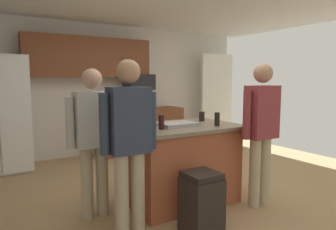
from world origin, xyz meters
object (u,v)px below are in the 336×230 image
object	(u,v)px
glass_stout_tall	(161,122)
mug_blue_stoneware	(142,121)
kitchen_island	(181,163)
tumbler_amber	(217,119)
person_guest_by_door	(93,133)
glass_dark_ale	(144,120)
trash_bin	(201,203)
person_elder_center	(261,125)
glass_pilsner	(202,116)
microwave_over_range	(139,82)
person_guest_left	(129,136)
serving_tray	(177,124)

from	to	relation	value
glass_stout_tall	mug_blue_stoneware	bearing A→B (deg)	91.92
kitchen_island	tumbler_amber	size ratio (longest dim) A/B	8.61
person_guest_by_door	glass_stout_tall	xyz separation A→B (m)	(0.69, -0.27, 0.11)
mug_blue_stoneware	glass_dark_ale	world-z (taller)	glass_dark_ale
glass_stout_tall	trash_bin	world-z (taller)	glass_stout_tall
tumbler_amber	trash_bin	distance (m)	1.07
person_elder_center	glass_pilsner	bearing A→B (deg)	-30.88
mug_blue_stoneware	tumbler_amber	distance (m)	0.91
microwave_over_range	person_guest_by_door	xyz separation A→B (m)	(-1.80, -2.56, -0.52)
person_guest_by_door	trash_bin	distance (m)	1.34
person_guest_left	person_guest_by_door	world-z (taller)	person_guest_left
mug_blue_stoneware	kitchen_island	bearing A→B (deg)	-39.98
glass_stout_tall	trash_bin	bearing A→B (deg)	-81.54
person_guest_left	serving_tray	distance (m)	0.91
person_elder_center	microwave_over_range	bearing A→B (deg)	-52.20
person_guest_by_door	glass_dark_ale	xyz separation A→B (m)	(0.62, 0.02, 0.10)
person_elder_center	person_guest_left	bearing A→B (deg)	33.48
person_elder_center	glass_pilsner	world-z (taller)	person_elder_center
mug_blue_stoneware	microwave_over_range	bearing A→B (deg)	64.67
glass_dark_ale	trash_bin	bearing A→B (deg)	-80.11
mug_blue_stoneware	serving_tray	distance (m)	0.45
mug_blue_stoneware	serving_tray	xyz separation A→B (m)	(0.30, -0.34, -0.03)
microwave_over_range	tumbler_amber	bearing A→B (deg)	-98.12
glass_stout_tall	trash_bin	xyz separation A→B (m)	(0.09, -0.62, -0.73)
microwave_over_range	glass_pilsner	distance (m)	2.58
kitchen_island	person_elder_center	size ratio (longest dim) A/B	0.83
person_guest_left	person_elder_center	xyz separation A→B (m)	(1.62, -0.13, -0.00)
glass_pilsner	trash_bin	bearing A→B (deg)	-127.38
glass_pilsner	trash_bin	distance (m)	1.37
kitchen_island	glass_pilsner	size ratio (longest dim) A/B	11.16
person_guest_by_door	serving_tray	distance (m)	0.98
glass_stout_tall	person_guest_by_door	bearing A→B (deg)	158.62
kitchen_island	person_guest_by_door	bearing A→B (deg)	172.66
person_elder_center	serving_tray	world-z (taller)	person_elder_center
kitchen_island	mug_blue_stoneware	world-z (taller)	mug_blue_stoneware
microwave_over_range	glass_pilsner	world-z (taller)	microwave_over_range
person_elder_center	mug_blue_stoneware	distance (m)	1.42
person_guest_left	mug_blue_stoneware	bearing A→B (deg)	28.72
serving_tray	person_elder_center	bearing A→B (deg)	-34.35
microwave_over_range	person_elder_center	distance (m)	3.32
glass_stout_tall	person_elder_center	bearing A→B (deg)	-22.33
kitchen_island	glass_dark_ale	size ratio (longest dim) A/B	9.75
person_guest_by_door	serving_tray	world-z (taller)	person_guest_by_door
kitchen_island	person_guest_left	xyz separation A→B (m)	(-0.88, -0.45, 0.49)
glass_pilsner	serving_tray	bearing A→B (deg)	-158.47
trash_bin	serving_tray	bearing A→B (deg)	75.37
tumbler_amber	trash_bin	world-z (taller)	tumbler_amber
microwave_over_range	mug_blue_stoneware	world-z (taller)	microwave_over_range
person_guest_left	serving_tray	size ratio (longest dim) A/B	3.83
mug_blue_stoneware	trash_bin	distance (m)	1.28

